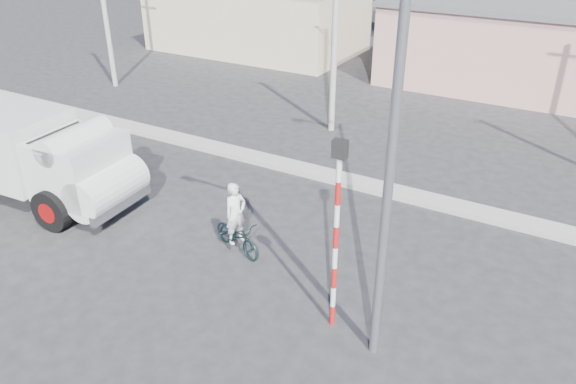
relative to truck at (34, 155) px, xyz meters
The scene contains 9 objects.
ground_plane 7.58m from the truck, 17.08° to the right, with size 120.00×120.00×0.00m, color #28282B.
median 9.29m from the truck, 39.34° to the left, with size 40.00×0.80×0.16m, color #99968E.
truck is the anchor object (origin of this frame).
bicycle 6.96m from the truck, ahead, with size 0.62×1.77×0.93m, color black.
cyclist 6.92m from the truck, ahead, with size 0.62×0.40×1.69m, color white.
traffic_pole 10.38m from the truck, ahead, with size 0.28×0.18×4.36m.
streetlight 11.80m from the truck, ahead, with size 2.34×0.22×9.00m.
building_row 21.46m from the truck, 67.53° to the left, with size 37.80×7.30×4.44m.
utility_poles 14.49m from the truck, 43.49° to the left, with size 35.40×0.24×8.00m.
Camera 1 is at (7.18, -7.28, 8.30)m, focal length 35.00 mm.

